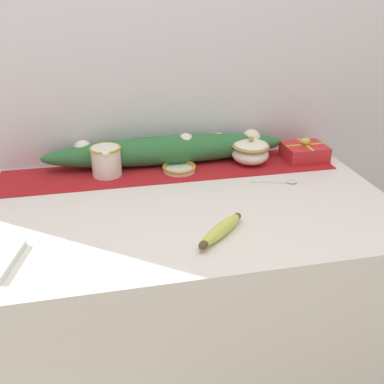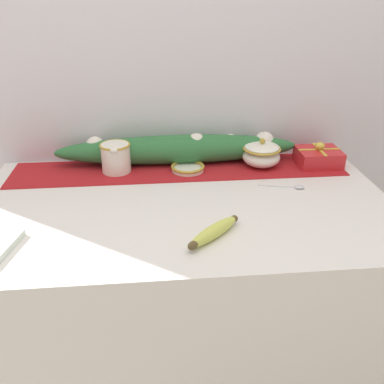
{
  "view_description": "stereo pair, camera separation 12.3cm",
  "coord_description": "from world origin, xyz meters",
  "px_view_note": "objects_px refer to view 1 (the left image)",
  "views": [
    {
      "loc": [
        -0.21,
        -1.12,
        1.51
      ],
      "look_at": [
        0.02,
        -0.03,
        0.97
      ],
      "focal_mm": 40.0,
      "sensor_mm": 36.0,
      "label": 1
    },
    {
      "loc": [
        -0.09,
        -1.14,
        1.51
      ],
      "look_at": [
        0.02,
        -0.03,
        0.97
      ],
      "focal_mm": 40.0,
      "sensor_mm": 36.0,
      "label": 2
    }
  ],
  "objects_px": {
    "spoon": "(288,182)",
    "sugar_bowl": "(250,152)",
    "gift_box": "(304,152)",
    "small_dish": "(179,168)",
    "cream_pitcher": "(106,160)",
    "banana": "(220,230)"
  },
  "relations": [
    {
      "from": "spoon",
      "to": "sugar_bowl",
      "type": "bearing_deg",
      "value": 124.34
    },
    {
      "from": "gift_box",
      "to": "sugar_bowl",
      "type": "bearing_deg",
      "value": 178.9
    },
    {
      "from": "small_dish",
      "to": "spoon",
      "type": "distance_m",
      "value": 0.37
    },
    {
      "from": "cream_pitcher",
      "to": "small_dish",
      "type": "xyz_separation_m",
      "value": [
        0.25,
        -0.02,
        -0.04
      ]
    },
    {
      "from": "sugar_bowl",
      "to": "banana",
      "type": "bearing_deg",
      "value": -117.37
    },
    {
      "from": "small_dish",
      "to": "spoon",
      "type": "bearing_deg",
      "value": -26.89
    },
    {
      "from": "banana",
      "to": "spoon",
      "type": "xyz_separation_m",
      "value": [
        0.3,
        0.27,
        -0.01
      ]
    },
    {
      "from": "small_dish",
      "to": "gift_box",
      "type": "relative_size",
      "value": 0.78
    },
    {
      "from": "small_dish",
      "to": "banana",
      "type": "relative_size",
      "value": 0.72
    },
    {
      "from": "cream_pitcher",
      "to": "gift_box",
      "type": "height_order",
      "value": "cream_pitcher"
    },
    {
      "from": "cream_pitcher",
      "to": "gift_box",
      "type": "relative_size",
      "value": 0.81
    },
    {
      "from": "cream_pitcher",
      "to": "spoon",
      "type": "bearing_deg",
      "value": -17.94
    },
    {
      "from": "banana",
      "to": "cream_pitcher",
      "type": "bearing_deg",
      "value": 121.1
    },
    {
      "from": "cream_pitcher",
      "to": "spoon",
      "type": "xyz_separation_m",
      "value": [
        0.58,
        -0.19,
        -0.05
      ]
    },
    {
      "from": "cream_pitcher",
      "to": "small_dish",
      "type": "bearing_deg",
      "value": -4.31
    },
    {
      "from": "sugar_bowl",
      "to": "gift_box",
      "type": "bearing_deg",
      "value": -1.1
    },
    {
      "from": "cream_pitcher",
      "to": "banana",
      "type": "relative_size",
      "value": 0.75
    },
    {
      "from": "cream_pitcher",
      "to": "banana",
      "type": "bearing_deg",
      "value": -58.9
    },
    {
      "from": "spoon",
      "to": "gift_box",
      "type": "relative_size",
      "value": 0.98
    },
    {
      "from": "banana",
      "to": "gift_box",
      "type": "relative_size",
      "value": 1.08
    },
    {
      "from": "small_dish",
      "to": "banana",
      "type": "height_order",
      "value": "banana"
    },
    {
      "from": "small_dish",
      "to": "gift_box",
      "type": "bearing_deg",
      "value": 1.61
    }
  ]
}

